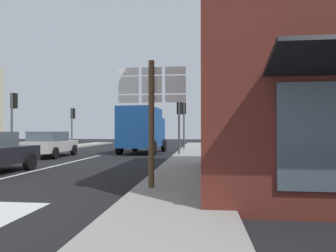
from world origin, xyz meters
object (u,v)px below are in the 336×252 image
(delivery_truck, at_px, (142,129))
(traffic_light_far_left, at_px, (73,119))
(sedan_far, at_px, (50,144))
(traffic_light_far_right, at_px, (184,115))
(route_sign_post, at_px, (151,110))
(traffic_light_near_right, at_px, (179,114))
(traffic_light_near_left, at_px, (13,110))

(delivery_truck, xyz_separation_m, traffic_light_far_left, (-7.13, 4.87, 0.93))
(sedan_far, height_order, traffic_light_far_right, traffic_light_far_right)
(sedan_far, relative_size, route_sign_post, 1.34)
(sedan_far, relative_size, traffic_light_far_left, 1.23)
(sedan_far, bearing_deg, traffic_light_near_right, 11.07)
(traffic_light_near_right, bearing_deg, traffic_light_far_right, 90.00)
(route_sign_post, height_order, traffic_light_near_right, traffic_light_near_right)
(traffic_light_far_right, bearing_deg, traffic_light_far_left, 168.96)
(delivery_truck, xyz_separation_m, traffic_light_near_right, (2.66, -2.09, 0.88))
(delivery_truck, height_order, route_sign_post, route_sign_post)
(sedan_far, height_order, delivery_truck, delivery_truck)
(traffic_light_near_left, bearing_deg, route_sign_post, -43.70)
(route_sign_post, bearing_deg, traffic_light_far_left, 119.21)
(traffic_light_near_right, bearing_deg, delivery_truck, 141.87)
(sedan_far, height_order, traffic_light_far_left, traffic_light_far_left)
(sedan_far, height_order, traffic_light_near_left, traffic_light_near_left)
(traffic_light_far_right, bearing_deg, delivery_truck, -131.92)
(route_sign_post, height_order, traffic_light_far_right, traffic_light_far_right)
(route_sign_post, bearing_deg, traffic_light_near_left, 136.30)
(traffic_light_far_left, xyz_separation_m, traffic_light_far_right, (9.79, -1.91, 0.15))
(delivery_truck, relative_size, traffic_light_far_right, 1.39)
(traffic_light_far_right, xyz_separation_m, traffic_light_near_right, (0.00, -5.05, -0.21))
(delivery_truck, xyz_separation_m, traffic_light_far_right, (2.66, 2.96, 1.08))
(traffic_light_far_left, bearing_deg, traffic_light_near_left, -90.00)
(traffic_light_far_right, bearing_deg, traffic_light_near_left, -147.11)
(traffic_light_near_right, bearing_deg, route_sign_post, -89.42)
(route_sign_post, bearing_deg, traffic_light_far_right, 90.40)
(sedan_far, distance_m, traffic_light_near_left, 3.13)
(sedan_far, xyz_separation_m, traffic_light_far_left, (-2.39, 8.41, 1.82))
(traffic_light_near_left, distance_m, traffic_light_near_right, 9.88)
(route_sign_post, xyz_separation_m, traffic_light_far_left, (-9.90, 17.71, 0.58))
(traffic_light_near_right, bearing_deg, traffic_light_far_left, 144.59)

